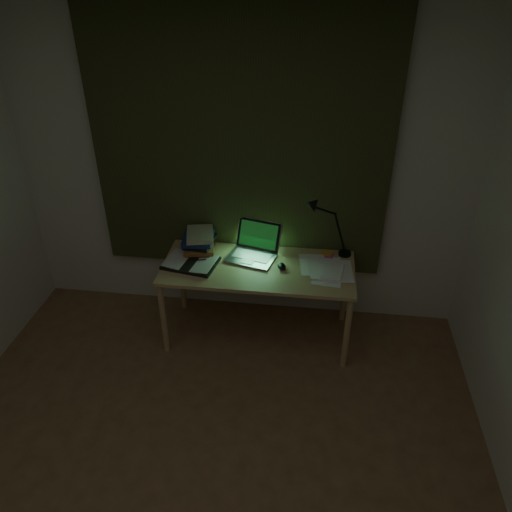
{
  "coord_description": "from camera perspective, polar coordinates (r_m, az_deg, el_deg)",
  "views": [
    {
      "loc": [
        0.56,
        -1.48,
        2.69
      ],
      "look_at": [
        0.18,
        1.49,
        0.82
      ],
      "focal_mm": 35.0,
      "sensor_mm": 36.0,
      "label": 1
    }
  ],
  "objects": [
    {
      "name": "desk_lamp",
      "position": [
        3.78,
        10.47,
        3.57
      ],
      "size": [
        0.39,
        0.32,
        0.53
      ],
      "primitive_type": null,
      "rotation": [
        0.0,
        0.0,
        0.14
      ],
      "color": "black",
      "rests_on": "desk"
    },
    {
      "name": "mouse",
      "position": [
        3.69,
        2.95,
        -1.19
      ],
      "size": [
        0.08,
        0.11,
        0.03
      ],
      "primitive_type": "ellipsoid",
      "rotation": [
        0.0,
        0.0,
        0.32
      ],
      "color": "black",
      "rests_on": "desk"
    },
    {
      "name": "curtain",
      "position": [
        3.7,
        -1.9,
        12.43
      ],
      "size": [
        2.2,
        0.06,
        2.0
      ],
      "primitive_type": "cube",
      "color": "#2F351A",
      "rests_on": "wall_back"
    },
    {
      "name": "book_stack",
      "position": [
        3.88,
        -6.45,
        1.67
      ],
      "size": [
        0.24,
        0.28,
        0.18
      ],
      "primitive_type": null,
      "rotation": [
        0.0,
        0.0,
        0.06
      ],
      "color": "silver",
      "rests_on": "desk"
    },
    {
      "name": "open_textbook",
      "position": [
        3.76,
        -7.46,
        -0.74
      ],
      "size": [
        0.43,
        0.34,
        0.03
      ],
      "primitive_type": null,
      "rotation": [
        0.0,
        0.0,
        -0.18
      ],
      "color": "silver",
      "rests_on": "desk"
    },
    {
      "name": "ceiling",
      "position": [
        1.59,
        -14.73,
        24.33
      ],
      "size": [
        3.5,
        4.0,
        0.0
      ],
      "primitive_type": "cube",
      "color": "white",
      "rests_on": "ground"
    },
    {
      "name": "sticky_yellow",
      "position": [
        3.9,
        8.14,
        0.31
      ],
      "size": [
        0.1,
        0.1,
        0.02
      ],
      "primitive_type": "cube",
      "rotation": [
        0.0,
        0.0,
        -0.27
      ],
      "color": "gold",
      "rests_on": "desk"
    },
    {
      "name": "loose_papers",
      "position": [
        3.69,
        7.91,
        -1.58
      ],
      "size": [
        0.42,
        0.43,
        0.02
      ],
      "primitive_type": null,
      "rotation": [
        0.0,
        0.0,
        -0.25
      ],
      "color": "white",
      "rests_on": "desk"
    },
    {
      "name": "wall_back",
      "position": [
        3.8,
        -1.75,
        9.79
      ],
      "size": [
        3.5,
        0.0,
        2.5
      ],
      "primitive_type": "cube",
      "color": "silver",
      "rests_on": "ground"
    },
    {
      "name": "desk",
      "position": [
        3.9,
        0.22,
        -5.23
      ],
      "size": [
        1.43,
        0.63,
        0.65
      ],
      "primitive_type": null,
      "color": "tan",
      "rests_on": "floor"
    },
    {
      "name": "laptop",
      "position": [
        3.73,
        -0.61,
        1.28
      ],
      "size": [
        0.44,
        0.47,
        0.25
      ],
      "primitive_type": null,
      "rotation": [
        0.0,
        0.0,
        -0.25
      ],
      "color": "#A1A1A6",
      "rests_on": "desk"
    },
    {
      "name": "sticky_pink",
      "position": [
        3.86,
        8.31,
        -0.04
      ],
      "size": [
        0.07,
        0.07,
        0.01
      ],
      "primitive_type": "cube",
      "rotation": [
        0.0,
        0.0,
        0.01
      ],
      "color": "#D5537D",
      "rests_on": "desk"
    }
  ]
}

